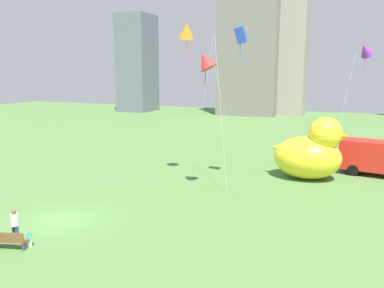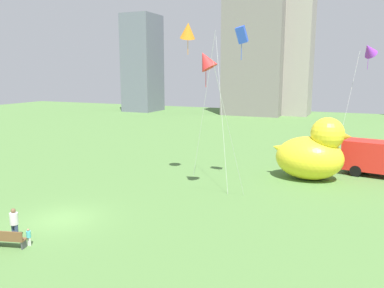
{
  "view_description": "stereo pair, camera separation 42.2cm",
  "coord_description": "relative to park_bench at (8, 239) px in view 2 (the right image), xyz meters",
  "views": [
    {
      "loc": [
        14.85,
        -16.48,
        8.36
      ],
      "look_at": [
        5.87,
        5.37,
        3.94
      ],
      "focal_mm": 36.08,
      "sensor_mm": 36.0,
      "label": 1
    },
    {
      "loc": [
        15.23,
        -16.32,
        8.36
      ],
      "look_at": [
        5.87,
        5.37,
        3.94
      ],
      "focal_mm": 36.08,
      "sensor_mm": 36.0,
      "label": 2
    }
  ],
  "objects": [
    {
      "name": "box_truck",
      "position": [
        16.93,
        21.47,
        0.97
      ],
      "size": [
        6.25,
        3.27,
        2.85
      ],
      "color": "red",
      "rests_on": "ground"
    },
    {
      "name": "kite_orange",
      "position": [
        3.39,
        13.75,
        10.79
      ],
      "size": [
        2.83,
        2.87,
        11.99
      ],
      "color": "silver",
      "rests_on": "ground"
    },
    {
      "name": "park_bench",
      "position": [
        0.0,
        0.0,
        0.0
      ],
      "size": [
        1.71,
        0.87,
        0.9
      ],
      "color": "brown",
      "rests_on": "ground"
    },
    {
      "name": "ground_plane",
      "position": [
        -0.22,
        3.88,
        -0.48
      ],
      "size": [
        140.0,
        140.0,
        0.0
      ],
      "primitive_type": "plane",
      "color": "#527D3D"
    },
    {
      "name": "kite_blue",
      "position": [
        7.28,
        14.1,
        10.34
      ],
      "size": [
        2.41,
        2.41,
        11.55
      ],
      "color": "silver",
      "rests_on": "ground"
    },
    {
      "name": "person_child",
      "position": [
        0.72,
        0.59,
        0.01
      ],
      "size": [
        0.21,
        0.21,
        0.88
      ],
      "color": "silver",
      "rests_on": "ground"
    },
    {
      "name": "person_adult",
      "position": [
        -0.48,
        0.85,
        0.43
      ],
      "size": [
        0.4,
        0.4,
        1.65
      ],
      "color": "#38476B",
      "rests_on": "ground"
    },
    {
      "name": "kite_red",
      "position": [
        5.84,
        11.09,
        8.61
      ],
      "size": [
        3.16,
        3.7,
        9.85
      ],
      "color": "silver",
      "rests_on": "ground"
    },
    {
      "name": "giant_inflatable_duck",
      "position": [
        11.97,
        18.42,
        1.64
      ],
      "size": [
        6.0,
        3.85,
        4.98
      ],
      "color": "yellow",
      "rests_on": "ground"
    },
    {
      "name": "kite_purple",
      "position": [
        15.51,
        25.54,
        9.79
      ],
      "size": [
        3.04,
        3.12,
        11.07
      ],
      "color": "silver",
      "rests_on": "ground"
    },
    {
      "name": "city_skyline",
      "position": [
        5.78,
        65.03,
        12.96
      ],
      "size": [
        68.57,
        13.78,
        31.97
      ],
      "color": "slate",
      "rests_on": "ground"
    }
  ]
}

